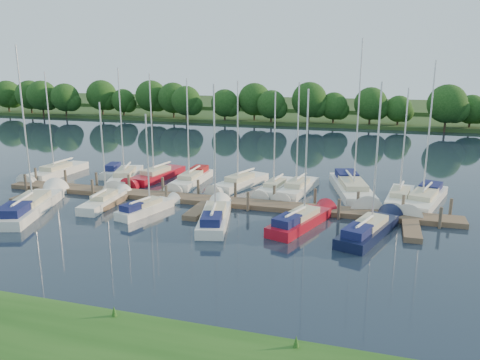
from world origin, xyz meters
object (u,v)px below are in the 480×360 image
(sailboat_n_0, at_px, (56,173))
(sailboat_s_2, at_px, (147,209))
(motorboat, at_px, (112,172))
(sailboat_n_5, at_px, (239,184))
(dock, at_px, (209,203))

(sailboat_n_0, relative_size, sailboat_s_2, 1.38)
(motorboat, distance_m, sailboat_n_5, 14.57)
(sailboat_n_5, bearing_deg, sailboat_s_2, 81.47)
(dock, xyz_separation_m, sailboat_n_0, (-19.32, 5.44, 0.08))
(motorboat, distance_m, sailboat_s_2, 14.50)
(dock, relative_size, motorboat, 8.21)
(sailboat_n_0, distance_m, sailboat_n_5, 20.12)
(sailboat_n_0, xyz_separation_m, motorboat, (5.57, 2.00, 0.04))
(sailboat_n_0, relative_size, sailboat_n_5, 1.07)
(sailboat_n_0, bearing_deg, dock, 166.42)
(sailboat_s_2, bearing_deg, sailboat_n_5, 79.20)
(sailboat_n_0, xyz_separation_m, sailboat_s_2, (15.28, -8.78, 0.04))
(sailboat_n_5, height_order, sailboat_s_2, sailboat_n_5)
(dock, height_order, motorboat, motorboat)
(dock, bearing_deg, sailboat_n_5, 83.07)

